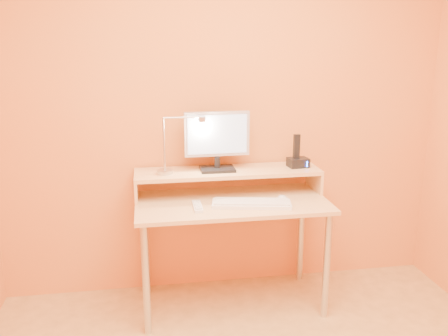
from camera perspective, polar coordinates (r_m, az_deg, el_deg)
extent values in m
cube|color=orange|center=(3.18, -0.05, 7.01)|extent=(3.00, 0.04, 2.50)
cylinder|color=silver|center=(2.87, -9.30, -13.10)|extent=(0.04, 0.04, 0.69)
cylinder|color=silver|center=(3.06, 12.16, -11.39)|extent=(0.04, 0.04, 0.69)
cylinder|color=silver|center=(3.33, -9.36, -9.07)|extent=(0.04, 0.04, 0.69)
cylinder|color=silver|center=(3.49, 9.18, -7.87)|extent=(0.04, 0.04, 0.69)
cube|color=#E8BB85|center=(3.00, 0.95, -4.14)|extent=(1.20, 0.60, 0.02)
cube|color=#E8BB85|center=(3.08, -10.46, -2.35)|extent=(0.02, 0.30, 0.14)
cube|color=#E8BB85|center=(3.27, 10.72, -1.34)|extent=(0.02, 0.30, 0.14)
cube|color=#E8BB85|center=(3.10, 0.46, -0.45)|extent=(1.20, 0.30, 0.02)
cube|color=black|center=(3.08, -0.81, -0.12)|extent=(0.22, 0.16, 0.02)
cylinder|color=black|center=(3.07, -0.81, 0.67)|extent=(0.04, 0.04, 0.07)
cube|color=#B7B7C1|center=(3.04, -0.85, 4.10)|extent=(0.42, 0.04, 0.28)
cube|color=black|center=(3.06, -0.92, 4.18)|extent=(0.38, 0.02, 0.24)
cube|color=#A2BBE0|center=(3.02, -0.80, 4.04)|extent=(0.38, 0.01, 0.25)
cylinder|color=silver|center=(3.02, -7.08, -0.47)|extent=(0.10, 0.10, 0.02)
cylinder|color=silver|center=(2.98, -7.19, 2.82)|extent=(0.01, 0.01, 0.33)
cylinder|color=silver|center=(2.96, -4.95, 6.04)|extent=(0.24, 0.01, 0.01)
cylinder|color=silver|center=(2.97, -2.63, 5.83)|extent=(0.04, 0.04, 0.03)
cylinder|color=#FFEAC6|center=(2.97, -2.62, 5.53)|extent=(0.03, 0.03, 0.00)
cube|color=black|center=(3.20, 8.84, 0.66)|extent=(0.14, 0.11, 0.06)
cube|color=black|center=(3.17, 8.66, 2.57)|extent=(0.04, 0.03, 0.16)
cube|color=#2274FF|center=(3.17, 9.90, 0.46)|extent=(0.01, 0.00, 0.04)
cube|color=white|center=(2.91, 3.31, -4.32)|extent=(0.50, 0.24, 0.02)
ellipsoid|color=white|center=(3.00, 7.01, -3.64)|extent=(0.07, 0.11, 0.04)
cube|color=white|center=(2.87, -3.19, -4.61)|extent=(0.05, 0.19, 0.02)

